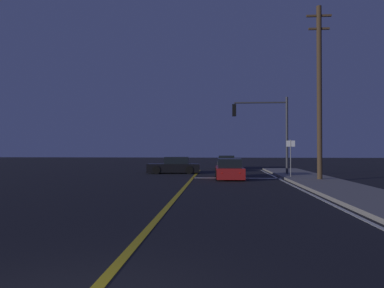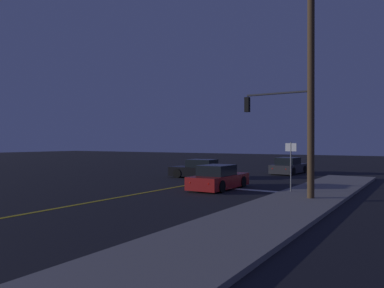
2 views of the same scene
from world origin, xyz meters
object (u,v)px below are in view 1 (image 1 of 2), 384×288
Objects in this scene: car_lead_oncoming_black at (174,166)px; street_sign_corner at (291,153)px; car_parked_curb_red at (229,170)px; utility_pole_right at (319,91)px; car_following_oncoming_charcoal at (227,163)px; traffic_signal_near_right at (267,123)px.

car_lead_oncoming_black is 1.67× the size of street_sign_corner.
car_parked_curb_red is at bearing -179.51° from street_sign_corner.
car_parked_curb_red is at bearing -142.68° from car_lead_oncoming_black.
car_lead_oncoming_black is 0.40× the size of utility_pole_right.
street_sign_corner is (4.03, 0.03, 1.15)m from car_parked_curb_red.
car_lead_oncoming_black is at bearing -120.18° from car_following_oncoming_charcoal.
traffic_signal_near_right is (2.74, -9.12, 3.32)m from car_following_oncoming_charcoal.
utility_pole_right is (5.29, -13.59, 4.96)m from car_following_oncoming_charcoal.
car_parked_curb_red is 0.41× the size of utility_pole_right.
car_lead_oncoming_black is 8.16m from car_following_oncoming_charcoal.
car_following_oncoming_charcoal is 0.41× the size of utility_pole_right.
street_sign_corner is at bearing 130.01° from utility_pole_right.
traffic_signal_near_right is at bearing 112.37° from street_sign_corner.
car_parked_curb_red is 4.19m from street_sign_corner.
traffic_signal_near_right is at bearing 119.74° from utility_pole_right.
street_sign_corner is at bearing -124.14° from car_lead_oncoming_black.
car_parked_curb_red is 0.76× the size of traffic_signal_near_right.
traffic_signal_near_right is at bearing -110.39° from car_lead_oncoming_black.
street_sign_corner reaches higher than car_following_oncoming_charcoal.
car_lead_oncoming_black is at bearing 129.16° from car_parked_curb_red.
car_parked_curb_red is (4.31, -5.11, 0.00)m from car_lead_oncoming_black.
traffic_signal_near_right reaches higher than car_following_oncoming_charcoal.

